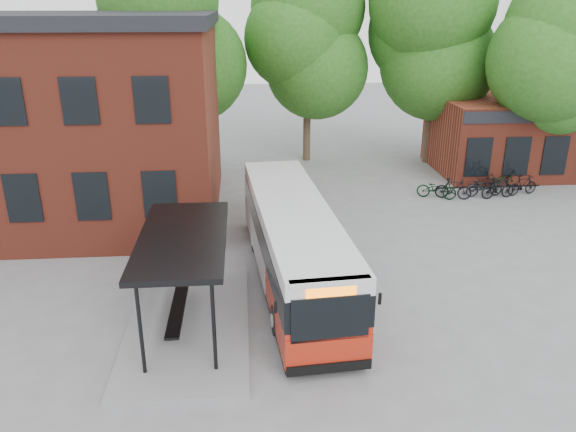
{
  "coord_description": "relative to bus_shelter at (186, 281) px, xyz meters",
  "views": [
    {
      "loc": [
        -2.72,
        -15.5,
        8.96
      ],
      "look_at": [
        -1.28,
        2.52,
        2.0
      ],
      "focal_mm": 35.0,
      "sensor_mm": 36.0,
      "label": 1
    }
  ],
  "objects": [
    {
      "name": "tree_2",
      "position": [
        12.5,
        17.0,
        4.05
      ],
      "size": [
        7.92,
        7.92,
        11.0
      ],
      "primitive_type": null,
      "color": "#225817",
      "rests_on": "ground"
    },
    {
      "name": "tree_0",
      "position": [
        -1.5,
        17.0,
        4.05
      ],
      "size": [
        7.92,
        7.92,
        11.0
      ],
      "primitive_type": null,
      "color": "#225817",
      "rests_on": "ground"
    },
    {
      "name": "bicycle_5",
      "position": [
        15.34,
        10.66,
        -0.95
      ],
      "size": [
        1.74,
        0.87,
        1.0
      ],
      "primitive_type": "imported",
      "rotation": [
        0.0,
        0.0,
        1.82
      ],
      "color": "black",
      "rests_on": "ground"
    },
    {
      "name": "bicycle_4",
      "position": [
        13.68,
        11.61,
        -1.03
      ],
      "size": [
        1.71,
        1.09,
        0.85
      ],
      "primitive_type": "imported",
      "rotation": [
        0.0,
        0.0,
        1.93
      ],
      "color": "black",
      "rests_on": "ground"
    },
    {
      "name": "city_bus",
      "position": [
        3.32,
        2.52,
        -0.07
      ],
      "size": [
        3.18,
        11.01,
        2.76
      ],
      "primitive_type": null,
      "rotation": [
        0.0,
        0.0,
        0.08
      ],
      "color": "#AC2211",
      "rests_on": "ground"
    },
    {
      "name": "bicycle_3",
      "position": [
        13.92,
        10.26,
        -0.92
      ],
      "size": [
        1.81,
        0.77,
        1.05
      ],
      "primitive_type": "imported",
      "rotation": [
        0.0,
        0.0,
        1.73
      ],
      "color": "black",
      "rests_on": "ground"
    },
    {
      "name": "bike_rail",
      "position": [
        13.78,
        11.0,
        -1.26
      ],
      "size": [
        5.2,
        0.1,
        0.38
      ],
      "primitive_type": null,
      "color": "black",
      "rests_on": "ground"
    },
    {
      "name": "bicycle_1",
      "position": [
        11.74,
        10.36,
        -0.94
      ],
      "size": [
        1.77,
        1.04,
        1.03
      ],
      "primitive_type": "imported",
      "rotation": [
        0.0,
        0.0,
        1.22
      ],
      "color": "black",
      "rests_on": "ground"
    },
    {
      "name": "shop_row",
      "position": [
        19.5,
        15.0,
        0.55
      ],
      "size": [
        14.0,
        6.2,
        4.0
      ],
      "primitive_type": null,
      "color": "maroon",
      "rests_on": "ground"
    },
    {
      "name": "tree_1",
      "position": [
        5.5,
        18.0,
        3.75
      ],
      "size": [
        7.92,
        7.92,
        10.4
      ],
      "primitive_type": null,
      "color": "#225817",
      "rests_on": "ground"
    },
    {
      "name": "station_building",
      "position": [
        -8.5,
        10.0,
        2.8
      ],
      "size": [
        18.4,
        10.4,
        8.5
      ],
      "primitive_type": null,
      "color": "maroon",
      "rests_on": "ground"
    },
    {
      "name": "bicycle_0",
      "position": [
        10.97,
        10.51,
        -0.96
      ],
      "size": [
        1.97,
        1.36,
        0.98
      ],
      "primitive_type": "imported",
      "rotation": [
        0.0,
        0.0,
        1.15
      ],
      "color": "black",
      "rests_on": "ground"
    },
    {
      "name": "bus_shelter",
      "position": [
        0.0,
        0.0,
        0.0
      ],
      "size": [
        3.6,
        7.0,
        2.9
      ],
      "primitive_type": null,
      "color": "black",
      "rests_on": "ground"
    },
    {
      "name": "tree_3",
      "position": [
        17.5,
        13.0,
        3.19
      ],
      "size": [
        7.04,
        7.04,
        9.28
      ],
      "primitive_type": null,
      "color": "#225817",
      "rests_on": "ground"
    },
    {
      "name": "bicycle_6",
      "position": [
        14.92,
        11.81,
        -1.0
      ],
      "size": [
        1.81,
        1.25,
        0.9
      ],
      "primitive_type": "imported",
      "rotation": [
        0.0,
        0.0,
        2.0
      ],
      "color": "black",
      "rests_on": "ground"
    },
    {
      "name": "bicycle_2",
      "position": [
        13.38,
        10.61,
        -0.96
      ],
      "size": [
        1.93,
        0.82,
        0.99
      ],
      "primitive_type": "imported",
      "rotation": [
        0.0,
        0.0,
        1.66
      ],
      "color": "black",
      "rests_on": "ground"
    },
    {
      "name": "ground",
      "position": [
        4.5,
        1.0,
        -1.45
      ],
      "size": [
        100.0,
        100.0,
        0.0
      ],
      "primitive_type": "plane",
      "color": "slate"
    }
  ]
}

